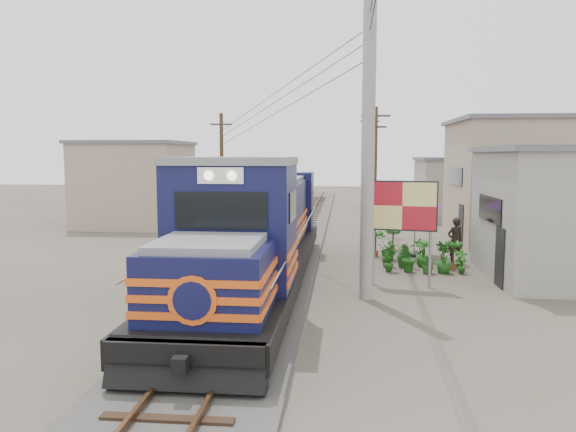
# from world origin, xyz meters

# --- Properties ---
(ground) EXTENTS (120.00, 120.00, 0.00)m
(ground) POSITION_xyz_m (0.00, 0.00, 0.00)
(ground) COLOR #473F35
(ground) RESTS_ON ground
(ballast) EXTENTS (3.60, 70.00, 0.16)m
(ballast) POSITION_xyz_m (0.00, 10.00, 0.08)
(ballast) COLOR #595651
(ballast) RESTS_ON ground
(track) EXTENTS (1.15, 70.00, 0.12)m
(track) POSITION_xyz_m (0.00, 10.00, 0.26)
(track) COLOR #51331E
(track) RESTS_ON ground
(locomotive) EXTENTS (3.12, 16.99, 4.21)m
(locomotive) POSITION_xyz_m (0.00, 0.35, 1.82)
(locomotive) COLOR black
(locomotive) RESTS_ON ground
(utility_pole_main) EXTENTS (0.40, 0.40, 10.00)m
(utility_pole_main) POSITION_xyz_m (3.50, -0.50, 5.00)
(utility_pole_main) COLOR #9E9B93
(utility_pole_main) RESTS_ON ground
(wooden_pole_mid) EXTENTS (1.60, 0.24, 7.00)m
(wooden_pole_mid) POSITION_xyz_m (4.50, 14.00, 3.68)
(wooden_pole_mid) COLOR #4C3826
(wooden_pole_mid) RESTS_ON ground
(wooden_pole_far) EXTENTS (1.60, 0.24, 7.50)m
(wooden_pole_far) POSITION_xyz_m (4.80, 28.00, 3.93)
(wooden_pole_far) COLOR #4C3826
(wooden_pole_far) RESTS_ON ground
(wooden_pole_left) EXTENTS (1.60, 0.24, 7.00)m
(wooden_pole_left) POSITION_xyz_m (-5.00, 18.00, 3.68)
(wooden_pole_left) COLOR #4C3826
(wooden_pole_left) RESTS_ON ground
(power_lines) EXTENTS (9.65, 19.00, 3.30)m
(power_lines) POSITION_xyz_m (-0.14, 8.49, 7.56)
(power_lines) COLOR black
(power_lines) RESTS_ON ground
(shophouse_mid) EXTENTS (8.40, 7.35, 6.20)m
(shophouse_mid) POSITION_xyz_m (12.50, 12.00, 3.11)
(shophouse_mid) COLOR gray
(shophouse_mid) RESTS_ON ground
(shophouse_back) EXTENTS (6.30, 6.30, 4.20)m
(shophouse_back) POSITION_xyz_m (11.00, 22.00, 2.11)
(shophouse_back) COLOR gray
(shophouse_back) RESTS_ON ground
(shophouse_left) EXTENTS (6.30, 6.30, 5.20)m
(shophouse_left) POSITION_xyz_m (-10.00, 16.00, 2.61)
(shophouse_left) COLOR gray
(shophouse_left) RESTS_ON ground
(billboard) EXTENTS (2.27, 0.57, 3.54)m
(billboard) POSITION_xyz_m (4.73, 1.31, 2.62)
(billboard) COLOR #99999E
(billboard) RESTS_ON ground
(market_umbrella) EXTENTS (3.27, 3.27, 2.79)m
(market_umbrella) POSITION_xyz_m (5.87, 6.98, 2.45)
(market_umbrella) COLOR black
(market_umbrella) RESTS_ON ground
(vendor) EXTENTS (0.81, 0.68, 1.89)m
(vendor) POSITION_xyz_m (7.29, 5.44, 0.94)
(vendor) COLOR black
(vendor) RESTS_ON ground
(plant_nursery) EXTENTS (3.49, 3.45, 1.09)m
(plant_nursery) POSITION_xyz_m (5.52, 4.56, 0.49)
(plant_nursery) COLOR #215F1B
(plant_nursery) RESTS_ON ground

